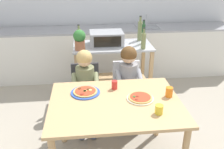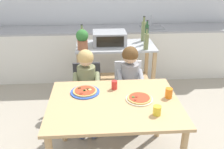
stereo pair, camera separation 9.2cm
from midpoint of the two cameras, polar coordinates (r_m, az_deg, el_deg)
name	(u,v)px [view 1 (the left image)]	position (r m, az deg, el deg)	size (l,w,h in m)	color
ground_plane	(106,109)	(3.68, -2.01, -8.01)	(10.82, 10.82, 0.00)	#A89E8C
kitchen_counter	(100,53)	(4.58, -3.26, 5.04)	(4.87, 0.60, 1.09)	silver
kitchen_island_cart	(113,63)	(3.72, -0.58, 2.58)	(1.13, 0.58, 0.87)	#B7BABF
toaster_oven	(106,38)	(3.60, -2.02, 8.28)	(0.47, 0.36, 0.19)	#999BA0
bottle_brown_beer	(143,34)	(3.67, 6.47, 9.31)	(0.05, 0.05, 0.35)	#1E4723
bottle_clear_vinegar	(140,30)	(3.82, 5.72, 10.02)	(0.07, 0.07, 0.37)	olive
bottle_squat_spirits	(79,37)	(3.57, -8.27, 8.45)	(0.06, 0.06, 0.31)	olive
bottle_slim_sauce	(143,41)	(3.44, 6.45, 7.68)	(0.07, 0.07, 0.30)	olive
potted_herb_plant	(80,39)	(3.41, -8.20, 7.99)	(0.17, 0.17, 0.28)	#9E5B3D
dining_table	(115,111)	(2.44, -0.32, -8.31)	(1.25, 0.94, 0.76)	tan
dining_chair_left	(86,91)	(3.17, -6.83, -3.84)	(0.36, 0.36, 0.81)	#333338
dining_chair_right	(127,88)	(3.23, 2.60, -3.12)	(0.36, 0.36, 0.81)	silver
child_in_olive_shirt	(85,82)	(2.98, -7.00, -1.81)	(0.32, 0.42, 1.03)	#424C6B
child_in_grey_shirt	(129,78)	(3.03, 3.01, -0.82)	(0.32, 0.42, 1.04)	#424C6B
pizza_plate_blue_rimmed	(85,92)	(2.55, -7.15, -3.99)	(0.30, 0.30, 0.03)	#3356B7
pizza_plate_cream	(140,98)	(2.44, 5.40, -5.37)	(0.26, 0.26, 0.03)	beige
drinking_cup_yellow	(159,109)	(2.22, 9.55, -7.91)	(0.07, 0.07, 0.09)	yellow
drinking_cup_orange	(169,92)	(2.51, 11.94, -3.95)	(0.07, 0.07, 0.10)	orange
drinking_cup_red	(114,85)	(2.60, -0.44, -2.41)	(0.06, 0.06, 0.09)	red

